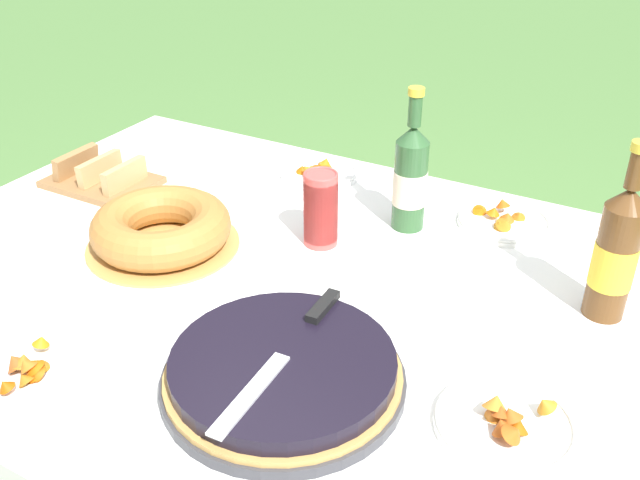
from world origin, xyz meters
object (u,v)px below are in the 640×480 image
(berry_tart, at_px, (283,372))
(snack_plate_right, at_px, (31,373))
(cider_bottle_amber, at_px, (616,253))
(snack_plate_far, at_px, (506,422))
(snack_plate_left, at_px, (504,220))
(snack_plate_near, at_px, (319,172))
(serving_knife, at_px, (292,344))
(bundt_cake, at_px, (161,228))
(cup_stack, at_px, (321,209))
(bread_board, at_px, (101,177))
(cider_bottle_green, at_px, (410,177))

(berry_tart, xyz_separation_m, snack_plate_right, (-0.36, -0.18, -0.02))
(cider_bottle_amber, distance_m, snack_plate_far, 0.39)
(cider_bottle_amber, bearing_deg, snack_plate_left, 136.77)
(snack_plate_near, height_order, snack_plate_right, snack_plate_near)
(serving_knife, relative_size, snack_plate_far, 1.79)
(bundt_cake, xyz_separation_m, cup_stack, (0.28, 0.17, 0.04))
(bundt_cake, xyz_separation_m, snack_plate_right, (0.09, -0.43, -0.03))
(berry_tart, distance_m, cider_bottle_amber, 0.61)
(serving_knife, relative_size, snack_plate_near, 1.90)
(cup_stack, height_order, snack_plate_left, cup_stack)
(cup_stack, distance_m, snack_plate_right, 0.64)
(cup_stack, height_order, cider_bottle_amber, cider_bottle_amber)
(cider_bottle_amber, relative_size, bread_board, 1.28)
(cider_bottle_amber, height_order, snack_plate_far, cider_bottle_amber)
(snack_plate_right, bearing_deg, snack_plate_near, 88.25)
(snack_plate_left, bearing_deg, snack_plate_far, -73.19)
(bundt_cake, relative_size, snack_plate_far, 1.53)
(berry_tart, xyz_separation_m, cider_bottle_amber, (0.40, 0.45, 0.10))
(snack_plate_left, bearing_deg, bread_board, -162.95)
(cider_bottle_amber, xyz_separation_m, snack_plate_left, (-0.25, 0.24, -0.12))
(cup_stack, bearing_deg, serving_knife, -67.06)
(snack_plate_near, xyz_separation_m, snack_plate_right, (-0.03, -0.89, -0.00))
(snack_plate_left, bearing_deg, cider_bottle_green, -149.28)
(berry_tart, bearing_deg, snack_plate_far, 13.60)
(serving_knife, xyz_separation_m, cider_bottle_amber, (0.40, 0.42, 0.06))
(cider_bottle_green, relative_size, snack_plate_left, 1.53)
(bundt_cake, relative_size, cider_bottle_amber, 0.96)
(cup_stack, xyz_separation_m, snack_plate_right, (-0.19, -0.60, -0.07))
(snack_plate_far, relative_size, bread_board, 0.81)
(cup_stack, distance_m, cider_bottle_amber, 0.57)
(bundt_cake, height_order, cider_bottle_amber, cider_bottle_amber)
(serving_knife, xyz_separation_m, snack_plate_right, (-0.36, -0.21, -0.05))
(bundt_cake, bearing_deg, cup_stack, 31.72)
(cup_stack, bearing_deg, snack_plate_right, -107.81)
(bundt_cake, height_order, snack_plate_right, bundt_cake)
(bundt_cake, height_order, cider_bottle_green, cider_bottle_green)
(snack_plate_left, height_order, snack_plate_right, snack_plate_right)
(cider_bottle_green, xyz_separation_m, cider_bottle_amber, (0.44, -0.13, 0.01))
(serving_knife, relative_size, bread_board, 1.44)
(cider_bottle_green, relative_size, cider_bottle_amber, 0.95)
(cider_bottle_amber, bearing_deg, snack_plate_right, -140.37)
(bread_board, bearing_deg, snack_plate_right, -54.76)
(cup_stack, distance_m, cider_bottle_green, 0.21)
(serving_knife, bearing_deg, snack_plate_right, -61.85)
(serving_knife, bearing_deg, snack_plate_left, 164.57)
(snack_plate_far, xyz_separation_m, bread_board, (-1.11, 0.32, 0.01))
(cider_bottle_green, distance_m, cider_bottle_amber, 0.46)
(cider_bottle_green, relative_size, snack_plate_right, 1.49)
(berry_tart, relative_size, snack_plate_far, 1.84)
(serving_knife, distance_m, snack_plate_left, 0.68)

